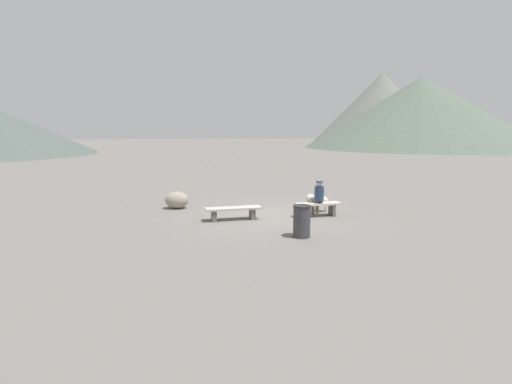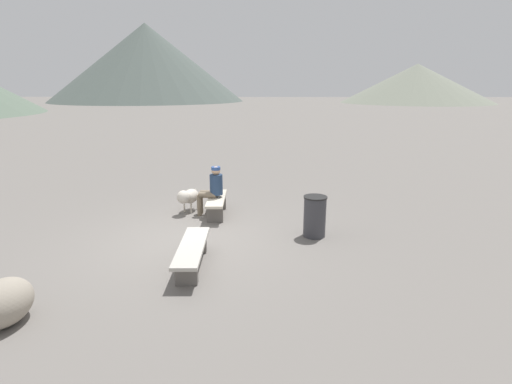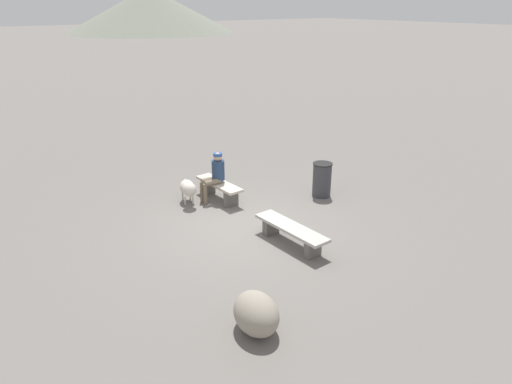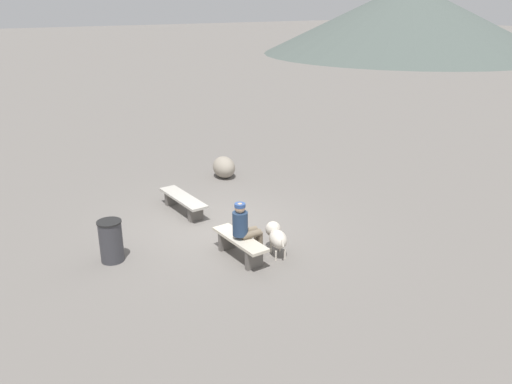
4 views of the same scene
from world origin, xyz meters
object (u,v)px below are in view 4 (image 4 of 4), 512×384
at_px(seated_person, 244,226).
at_px(trash_bin, 111,241).
at_px(dog, 276,236).
at_px(boulder, 224,167).
at_px(bench_right, 240,243).
at_px(bench_left, 183,201).

height_order(seated_person, trash_bin, seated_person).
height_order(dog, trash_bin, trash_bin).
bearing_deg(seated_person, boulder, 159.01).
bearing_deg(trash_bin, bench_right, 59.17).
distance_m(bench_right, dog, 0.82).
bearing_deg(boulder, trash_bin, -53.84).
xyz_separation_m(bench_left, seated_person, (3.01, 0.00, 0.44)).
bearing_deg(boulder, dog, -17.67).
bearing_deg(dog, bench_left, 29.98).
xyz_separation_m(dog, boulder, (-5.09, 1.62, -0.10)).
distance_m(seated_person, trash_bin, 2.82).
bearing_deg(dog, seated_person, 89.59).
height_order(bench_left, boulder, boulder).
relative_size(seated_person, trash_bin, 1.40).
bearing_deg(bench_left, bench_right, -3.73).
xyz_separation_m(trash_bin, boulder, (-3.45, 4.72, -0.13)).
xyz_separation_m(bench_right, dog, (0.25, 0.77, 0.08)).
distance_m(seated_person, boulder, 5.40).
xyz_separation_m(bench_right, seated_person, (0.03, 0.10, 0.40)).
distance_m(trash_bin, boulder, 5.85).
height_order(bench_right, dog, dog).
xyz_separation_m(bench_right, boulder, (-4.84, 2.39, -0.01)).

